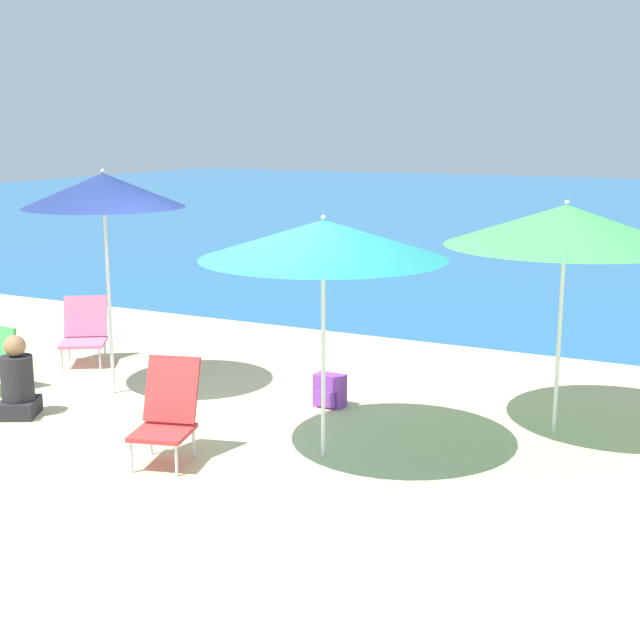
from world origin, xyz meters
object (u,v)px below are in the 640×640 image
beach_chair_pink (84,330)px  backpack_purple (330,391)px  beach_umbrella_green (566,226)px  person_seated_near (18,383)px  beach_chair_red (167,410)px  beach_umbrella_navy (104,191)px  beach_umbrella_teal (323,240)px

beach_chair_pink → backpack_purple: beach_chair_pink is taller
beach_umbrella_green → person_seated_near: (-4.69, -1.83, -1.56)m
beach_umbrella_green → beach_chair_red: 3.74m
beach_umbrella_navy → backpack_purple: size_ratio=7.05×
beach_umbrella_navy → backpack_purple: bearing=15.2°
beach_chair_pink → beach_umbrella_teal: bearing=-53.4°
beach_umbrella_teal → backpack_purple: 2.16m
person_seated_near → beach_umbrella_navy: bearing=44.6°
beach_chair_pink → person_seated_near: person_seated_near is taller
beach_umbrella_teal → person_seated_near: size_ratio=2.56×
beach_umbrella_navy → backpack_purple: (2.21, 0.60, -1.94)m
backpack_purple → beach_umbrella_teal: bearing=-66.1°
beach_umbrella_navy → beach_chair_red: beach_umbrella_navy is taller
beach_chair_pink → person_seated_near: bearing=-99.3°
person_seated_near → backpack_purple: bearing=4.6°
beach_chair_red → backpack_purple: 2.00m
beach_umbrella_green → beach_chair_red: (-2.72, -2.13, -1.45)m
beach_chair_red → beach_chair_pink: bearing=126.9°
backpack_purple → beach_umbrella_green: bearing=6.0°
beach_umbrella_green → person_seated_near: 5.27m
beach_chair_pink → beach_umbrella_green: bearing=-32.5°
beach_umbrella_green → backpack_purple: size_ratio=6.41×
beach_umbrella_green → beach_chair_red: bearing=-142.0°
beach_umbrella_navy → beach_chair_pink: (-1.10, 0.84, -1.71)m
beach_umbrella_teal → beach_chair_red: beach_umbrella_teal is taller
beach_umbrella_teal → person_seated_near: beach_umbrella_teal is taller
beach_umbrella_navy → beach_umbrella_teal: size_ratio=1.14×
beach_umbrella_teal → person_seated_near: bearing=-173.5°
beach_umbrella_teal → beach_umbrella_navy: bearing=166.8°
beach_chair_red → person_seated_near: bearing=156.1°
beach_umbrella_teal → beach_chair_red: (-1.11, -0.65, -1.40)m
beach_umbrella_teal → beach_chair_red: size_ratio=2.41×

